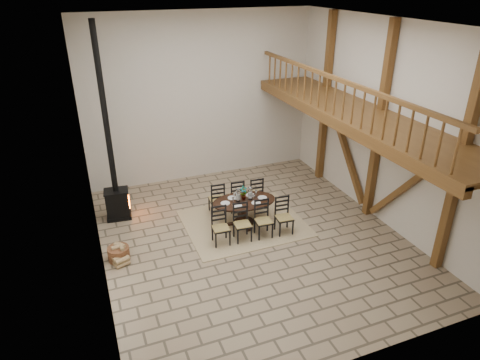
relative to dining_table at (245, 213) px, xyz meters
name	(u,v)px	position (x,y,z in m)	size (l,w,h in m)	color
ground	(252,238)	(-0.07, -0.65, -0.36)	(8.00, 8.00, 0.00)	gray
room_shell	(303,114)	(1.12, -0.65, 2.66)	(7.02, 8.02, 5.01)	beige
rug	(244,223)	(0.01, 0.07, -0.35)	(3.00, 2.50, 0.02)	tan
dining_table	(245,213)	(0.00, 0.00, 0.00)	(2.04, 1.94, 1.05)	black
wood_stove	(114,179)	(-2.97, 1.57, 0.78)	(0.67, 0.55, 5.00)	black
log_basket	(119,253)	(-3.22, -0.34, -0.18)	(0.48, 0.48, 0.40)	brown
log_stack	(119,259)	(-3.23, -0.48, -0.25)	(0.45, 0.52, 0.22)	tan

